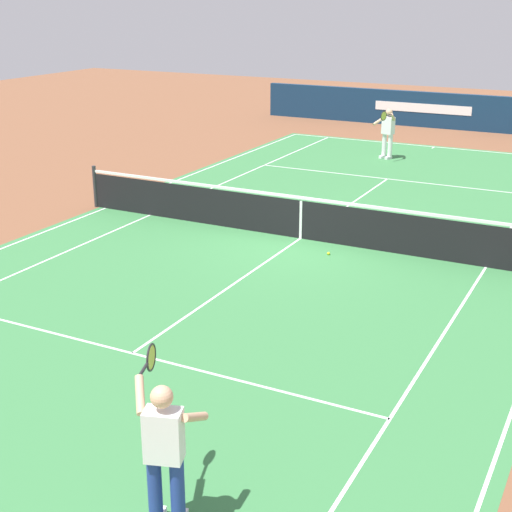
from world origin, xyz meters
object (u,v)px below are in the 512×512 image
tennis_player_far (388,131)px  tennis_net (301,218)px  tennis_ball (329,253)px  tennis_player_near (164,448)px

tennis_player_far → tennis_net: bearing=5.8°
tennis_player_far → tennis_ball: 10.17m
tennis_ball → tennis_net: bearing=-127.7°
tennis_player_near → tennis_player_far: (-18.61, -3.60, 0.00)m
tennis_ball → tennis_player_near: bearing=10.9°
tennis_net → tennis_ball: size_ratio=177.27×
tennis_player_near → tennis_ball: bearing=-169.1°
tennis_player_near → tennis_ball: size_ratio=25.71×
tennis_net → tennis_player_far: bearing=-174.2°
tennis_player_near → tennis_ball: (-8.66, -1.67, -0.90)m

